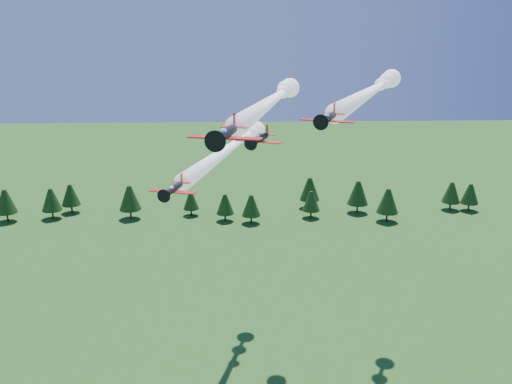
{
  "coord_description": "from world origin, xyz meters",
  "views": [
    {
      "loc": [
        -2.04,
        -71.81,
        62.33
      ],
      "look_at": [
        0.75,
        0.0,
        40.98
      ],
      "focal_mm": 40.0,
      "sensor_mm": 36.0,
      "label": 1
    }
  ],
  "objects_px": {
    "plane_right": "(373,90)",
    "plane_slot": "(259,139)",
    "plane_left": "(233,146)",
    "plane_lead": "(274,99)"
  },
  "relations": [
    {
      "from": "plane_right",
      "to": "plane_slot",
      "type": "bearing_deg",
      "value": -115.6
    },
    {
      "from": "plane_right",
      "to": "plane_left",
      "type": "bearing_deg",
      "value": -172.35
    },
    {
      "from": "plane_slot",
      "to": "plane_lead",
      "type": "bearing_deg",
      "value": 98.92
    },
    {
      "from": "plane_right",
      "to": "plane_slot",
      "type": "xyz_separation_m",
      "value": [
        -20.32,
        -17.84,
        -4.8
      ]
    },
    {
      "from": "plane_left",
      "to": "plane_slot",
      "type": "relative_size",
      "value": 6.78
    },
    {
      "from": "plane_right",
      "to": "plane_slot",
      "type": "distance_m",
      "value": 27.46
    },
    {
      "from": "plane_lead",
      "to": "plane_slot",
      "type": "relative_size",
      "value": 7.19
    },
    {
      "from": "plane_right",
      "to": "plane_slot",
      "type": "height_order",
      "value": "plane_right"
    },
    {
      "from": "plane_slot",
      "to": "plane_left",
      "type": "bearing_deg",
      "value": 121.09
    },
    {
      "from": "plane_lead",
      "to": "plane_left",
      "type": "relative_size",
      "value": 1.06
    }
  ]
}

